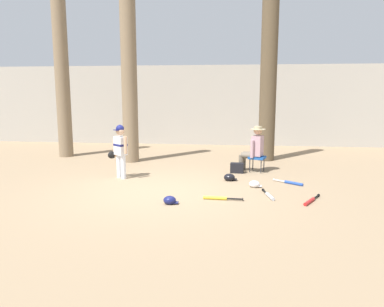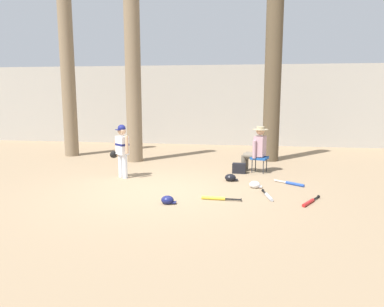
% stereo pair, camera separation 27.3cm
% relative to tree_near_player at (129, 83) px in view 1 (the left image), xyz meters
% --- Properties ---
extents(ground_plane, '(60.00, 60.00, 0.00)m').
position_rel_tree_near_player_xyz_m(ground_plane, '(1.55, -3.25, -2.32)').
color(ground_plane, '#937A5B').
extents(concrete_back_wall, '(18.00, 0.36, 3.12)m').
position_rel_tree_near_player_xyz_m(concrete_back_wall, '(1.55, 4.08, -0.77)').
color(concrete_back_wall, '#ADA89E').
rests_on(concrete_back_wall, ground).
extents(tree_near_player, '(0.60, 0.60, 5.22)m').
position_rel_tree_near_player_xyz_m(tree_near_player, '(0.00, 0.00, 0.00)').
color(tree_near_player, '#7F6B51').
rests_on(tree_near_player, ground).
extents(tree_behind_spectator, '(0.65, 0.65, 5.15)m').
position_rel_tree_near_player_xyz_m(tree_behind_spectator, '(4.06, 0.73, -0.06)').
color(tree_behind_spectator, brown).
rests_on(tree_behind_spectator, ground).
extents(young_ballplayer, '(0.59, 0.41, 1.31)m').
position_rel_tree_near_player_xyz_m(young_ballplayer, '(0.36, -2.19, -1.58)').
color(young_ballplayer, white).
rests_on(young_ballplayer, ground).
extents(folding_stool, '(0.51, 0.51, 0.41)m').
position_rel_tree_near_player_xyz_m(folding_stool, '(3.69, -1.04, -1.96)').
color(folding_stool, '#194C9E').
rests_on(folding_stool, ground).
extents(seated_spectator, '(0.68, 0.53, 1.20)m').
position_rel_tree_near_player_xyz_m(seated_spectator, '(3.60, -1.01, -1.68)').
color(seated_spectator, '#6B6051').
rests_on(seated_spectator, ground).
extents(handbag_beside_stool, '(0.35, 0.20, 0.26)m').
position_rel_tree_near_player_xyz_m(handbag_beside_stool, '(3.17, -1.25, -2.19)').
color(handbag_beside_stool, black).
rests_on(handbag_beside_stool, ground).
extents(tree_far_left, '(0.72, 0.72, 5.23)m').
position_rel_tree_near_player_xyz_m(tree_far_left, '(-2.38, 0.66, -0.08)').
color(tree_far_left, '#7F6B51').
rests_on(tree_far_left, ground).
extents(bat_red_barrel, '(0.44, 0.71, 0.07)m').
position_rel_tree_near_player_xyz_m(bat_red_barrel, '(4.56, -3.72, -2.29)').
color(bat_red_barrel, red).
rests_on(bat_red_barrel, ground).
extents(bat_aluminum_silver, '(0.21, 0.71, 0.07)m').
position_rel_tree_near_player_xyz_m(bat_aluminum_silver, '(3.81, -3.44, -2.29)').
color(bat_aluminum_silver, '#B7BCC6').
rests_on(bat_aluminum_silver, ground).
extents(bat_blue_youth, '(0.64, 0.49, 0.07)m').
position_rel_tree_near_player_xyz_m(bat_blue_youth, '(4.41, -2.31, -2.29)').
color(bat_blue_youth, '#2347AD').
rests_on(bat_blue_youth, ground).
extents(bat_yellow_trainer, '(0.78, 0.10, 0.07)m').
position_rel_tree_near_player_xyz_m(bat_yellow_trainer, '(2.81, -3.75, -2.29)').
color(bat_yellow_trainer, yellow).
rests_on(bat_yellow_trainer, ground).
extents(batting_helmet_white, '(0.28, 0.21, 0.16)m').
position_rel_tree_near_player_xyz_m(batting_helmet_white, '(3.56, -2.69, -2.26)').
color(batting_helmet_white, silver).
rests_on(batting_helmet_white, ground).
extents(batting_helmet_black, '(0.31, 0.24, 0.18)m').
position_rel_tree_near_player_xyz_m(batting_helmet_black, '(3.00, -2.13, -2.25)').
color(batting_helmet_black, black).
rests_on(batting_helmet_black, ground).
extents(batting_helmet_navy, '(0.28, 0.22, 0.16)m').
position_rel_tree_near_player_xyz_m(batting_helmet_navy, '(1.92, -4.13, -2.25)').
color(batting_helmet_navy, navy).
rests_on(batting_helmet_navy, ground).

